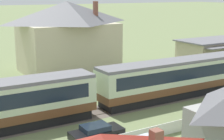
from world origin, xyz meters
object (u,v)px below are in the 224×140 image
passenger_train (182,76)px  station_house_grey_roof (68,36)px  station_building (213,52)px  parked_car_black (96,132)px

passenger_train → station_house_grey_roof: bearing=108.0°
station_building → parked_car_black: station_building is taller
station_house_grey_roof → parked_car_black: bearing=-108.6°
station_building → station_house_grey_roof: (-22.32, 7.72, 3.26)m
passenger_train → parked_car_black: size_ratio=14.82×
passenger_train → station_house_grey_roof: station_house_grey_roof is taller
passenger_train → parked_car_black: (-14.05, -5.67, -1.78)m
parked_car_black → station_building: bearing=27.9°
passenger_train → station_building: passenger_train is taller
passenger_train → station_house_grey_roof: 19.53m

